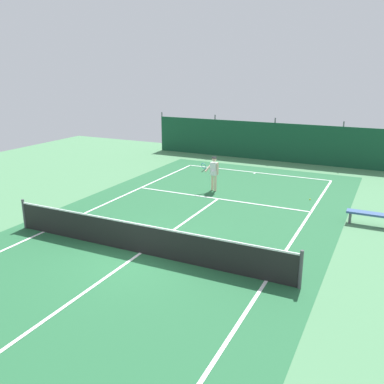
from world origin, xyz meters
The scene contains 9 objects.
ground_plane centered at (0.00, 0.00, 0.00)m, with size 36.00×36.00×0.00m, color #4C8456.
court_surface centered at (0.00, 0.00, 0.00)m, with size 11.02×26.60×0.01m.
tennis_net centered at (0.00, 0.00, 0.51)m, with size 10.12×0.10×1.10m.
back_fence centered at (0.00, 15.93, 0.67)m, with size 16.30×0.98×2.70m.
tennis_player centered at (-0.72, 7.53, 0.96)m, with size 0.83×0.66×1.64m.
tennis_ball_near_player centered at (3.75, 8.05, 0.03)m, with size 0.07×0.07×0.07m, color #CCDB33.
tennis_ball_midcourt centered at (-2.90, 1.93, 0.03)m, with size 0.07×0.07×0.07m, color #CCDB33.
parked_car centered at (3.22, 18.61, 0.84)m, with size 2.44×4.41×1.68m.
courtside_bench centered at (6.31, 5.87, 0.37)m, with size 1.60×0.40×0.49m.
Camera 1 is at (6.80, -10.22, 5.65)m, focal length 39.06 mm.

